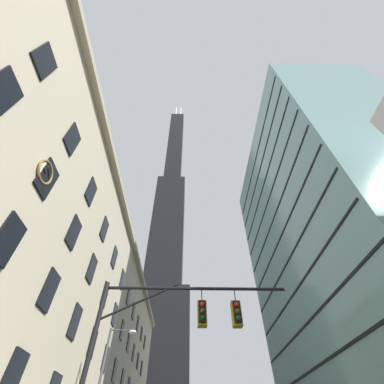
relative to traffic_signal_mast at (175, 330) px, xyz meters
The scene contains 5 objects.
station_building 27.53m from the traffic_signal_mast, 128.33° to the left, with size 18.47×63.47×23.36m.
dark_skyscraper 110.40m from the traffic_signal_mast, 96.09° to the left, with size 22.43×22.43×220.05m.
glass_office_midrise 35.61m from the traffic_signal_mast, 41.83° to the left, with size 15.80×34.66×49.24m.
traffic_signal_mast is the anchor object (origin of this frame).
street_lamppost 11.55m from the traffic_signal_mast, 116.79° to the left, with size 2.10×0.32×8.29m.
Camera 1 is at (-2.85, -6.48, 1.46)m, focal length 23.56 mm.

